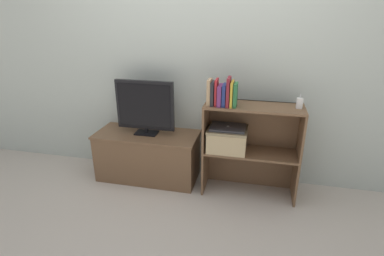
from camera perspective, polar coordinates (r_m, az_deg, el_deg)
The scene contains 17 objects.
ground_plane at distance 2.95m, azimuth -0.72°, elevation -12.37°, with size 16.00×16.00×0.00m, color #BCB2A3.
wall_back at distance 2.94m, azimuth 1.35°, elevation 12.83°, with size 10.00×0.05×2.40m.
tv_stand at distance 3.13m, azimuth -8.39°, elevation -5.22°, with size 1.03×0.45×0.49m.
tv at distance 2.93m, azimuth -8.95°, elevation 4.05°, with size 0.58×0.14×0.54m.
bookshelf_lower_tier at distance 2.94m, azimuth 10.90°, elevation -6.57°, with size 0.86×0.33×0.44m.
bookshelf_upper_tier at distance 2.76m, azimuth 11.53°, elevation 1.47°, with size 0.86×0.33×0.44m.
book_tan at distance 2.60m, azimuth 3.34°, elevation 6.84°, with size 0.03×0.13×0.22m.
book_charcoal at distance 2.60m, azimuth 4.02°, elevation 6.59°, with size 0.03×0.14×0.20m.
book_crimson at distance 2.59m, azimuth 4.67°, elevation 6.82°, with size 0.02×0.13×0.23m.
book_plum at distance 2.59m, azimuth 5.36°, elevation 6.23°, with size 0.03×0.16×0.18m.
book_navy at distance 2.59m, azimuth 6.18°, elevation 6.27°, with size 0.03×0.14×0.19m.
book_maroon at distance 2.58m, azimuth 6.97°, elevation 6.86°, with size 0.03×0.15×0.25m.
book_mustard at distance 2.58m, azimuth 7.62°, elevation 6.47°, with size 0.02×0.15×0.22m.
book_forest at distance 2.58m, azimuth 8.27°, elevation 6.26°, with size 0.03×0.14×0.20m.
baby_monitor at distance 2.66m, azimuth 19.79°, elevation 4.48°, with size 0.05×0.03×0.12m.
storage_basket_left at distance 2.76m, azimuth 6.75°, elevation -1.91°, with size 0.36×0.29×0.21m.
laptop at distance 2.72m, azimuth 6.84°, elevation 0.12°, with size 0.31×0.23×0.02m.
Camera 1 is at (0.58, -2.38, 1.65)m, focal length 28.00 mm.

